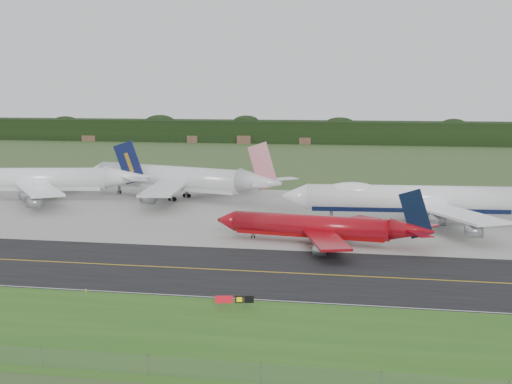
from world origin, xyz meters
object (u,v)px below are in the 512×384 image
object	(u,v)px
jet_red_737	(322,227)
taxiway_sign	(234,300)
jet_star_tail	(179,179)
jet_navy_gold	(36,180)
jet_ba_747	(420,199)

from	to	relation	value
jet_red_737	taxiway_sign	distance (m)	43.88
jet_star_tail	taxiway_sign	size ratio (longest dim) A/B	11.76
taxiway_sign	jet_star_tail	bearing A→B (deg)	111.10
jet_navy_gold	taxiway_sign	bearing A→B (deg)	-49.13
jet_ba_747	jet_navy_gold	bearing A→B (deg)	170.67
jet_navy_gold	taxiway_sign	size ratio (longest dim) A/B	11.77
jet_red_737	jet_star_tail	world-z (taller)	jet_star_tail
jet_navy_gold	jet_star_tail	size ratio (longest dim) A/B	1.00
jet_ba_747	taxiway_sign	bearing A→B (deg)	-111.84
jet_navy_gold	jet_star_tail	xyz separation A→B (m)	(37.96, 6.86, 0.29)
jet_ba_747	jet_navy_gold	xyz separation A→B (m)	(-100.63, 16.53, -0.18)
jet_ba_747	taxiway_sign	xyz separation A→B (m)	(-27.32, -68.19, -4.17)
jet_navy_gold	jet_star_tail	bearing A→B (deg)	10.24
jet_ba_747	taxiway_sign	world-z (taller)	jet_ba_747
jet_ba_747	taxiway_sign	distance (m)	73.58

